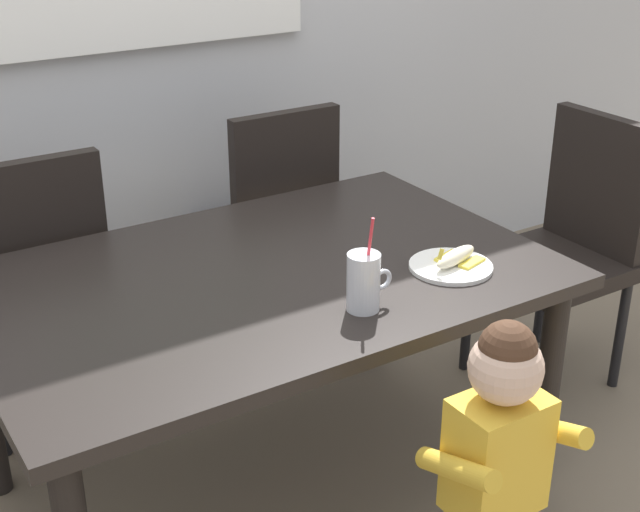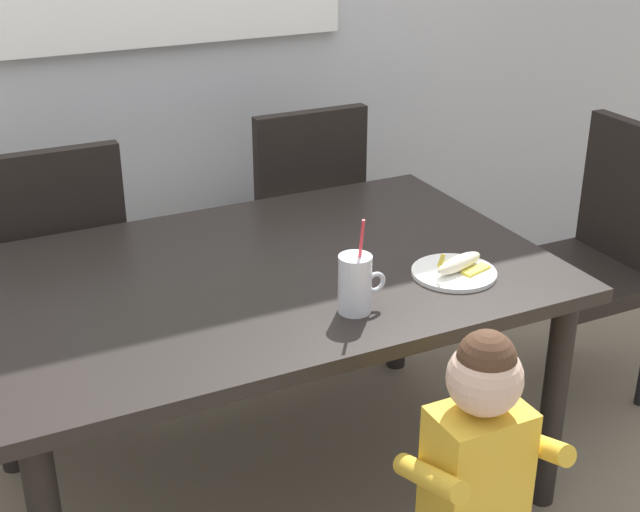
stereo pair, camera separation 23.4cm
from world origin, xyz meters
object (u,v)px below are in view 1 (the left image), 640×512
at_px(dining_chair_left, 34,276).
at_px(peeled_banana, 456,257).
at_px(dining_table, 264,300).
at_px(milk_cup, 364,285).
at_px(toddler_standing, 499,442).
at_px(snack_plate, 451,266).
at_px(dining_chair_right, 271,215).
at_px(dining_chair_far, 570,237).

bearing_deg(dining_chair_left, peeled_banana, 133.60).
height_order(dining_table, dining_chair_left, dining_chair_left).
bearing_deg(milk_cup, toddler_standing, -75.13).
xyz_separation_m(dining_table, peeled_banana, (0.46, -0.25, 0.11)).
relative_size(toddler_standing, snack_plate, 3.64).
height_order(dining_chair_left, milk_cup, milk_cup).
xyz_separation_m(toddler_standing, milk_cup, (-0.11, 0.40, 0.27)).
bearing_deg(milk_cup, dining_chair_right, 72.53).
relative_size(dining_chair_right, milk_cup, 3.81).
bearing_deg(snack_plate, dining_chair_left, 133.17).
bearing_deg(dining_chair_far, peeled_banana, -70.60).
distance_m(toddler_standing, snack_plate, 0.56).
distance_m(toddler_standing, peeled_banana, 0.57).
bearing_deg(dining_chair_left, toddler_standing, 114.99).
relative_size(dining_chair_right, snack_plate, 4.17).
relative_size(toddler_standing, milk_cup, 3.33).
bearing_deg(dining_chair_far, dining_chair_left, -112.28).
height_order(dining_chair_right, snack_plate, dining_chair_right).
bearing_deg(peeled_banana, toddler_standing, -118.14).
bearing_deg(dining_chair_far, dining_table, -89.27).
bearing_deg(toddler_standing, peeled_banana, 61.86).
bearing_deg(dining_table, peeled_banana, -28.69).
relative_size(toddler_standing, peeled_banana, 4.77).
bearing_deg(snack_plate, toddler_standing, -116.56).
xyz_separation_m(dining_chair_far, peeled_banana, (-0.76, -0.27, 0.21)).
xyz_separation_m(dining_table, toddler_standing, (0.22, -0.72, -0.11)).
bearing_deg(snack_plate, milk_cup, -168.91).
bearing_deg(peeled_banana, milk_cup, -169.67).
xyz_separation_m(dining_chair_left, snack_plate, (0.89, -0.95, 0.19)).
bearing_deg(dining_chair_left, snack_plate, 133.17).
distance_m(dining_table, dining_chair_far, 1.23).
xyz_separation_m(toddler_standing, snack_plate, (0.23, 0.47, 0.20)).
height_order(dining_table, milk_cup, milk_cup).
distance_m(dining_chair_right, peeled_banana, 1.03).
xyz_separation_m(dining_chair_right, toddler_standing, (-0.23, -1.48, -0.02)).
height_order(dining_chair_right, dining_chair_far, same).
height_order(dining_chair_far, toddler_standing, dining_chair_far).
bearing_deg(milk_cup, dining_table, 108.95).
distance_m(dining_chair_right, snack_plate, 1.03).
distance_m(dining_chair_far, toddler_standing, 1.25).
distance_m(dining_chair_right, dining_chair_far, 1.08).
height_order(toddler_standing, peeled_banana, toddler_standing).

